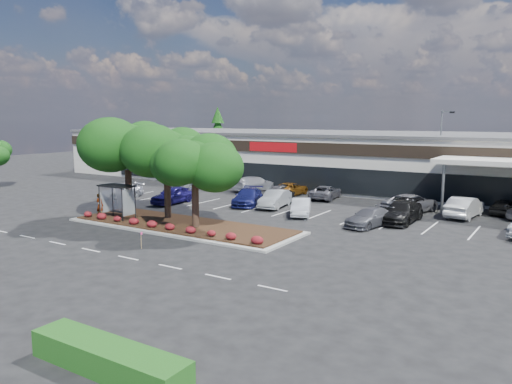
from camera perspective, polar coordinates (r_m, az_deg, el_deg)
The scene contains 30 objects.
ground at distance 33.02m, azimuth -10.29°, elevation -5.61°, with size 160.00×160.00×0.00m, color black.
retail_store at distance 61.55m, azimuth 11.59°, elevation 3.81°, with size 80.40×25.20×6.25m.
landscape_island at distance 37.19m, azimuth -8.40°, elevation -3.78°, with size 18.00×6.00×0.26m.
lane_markings at distance 41.16m, azimuth -0.57°, elevation -2.67°, with size 33.12×20.06×0.01m.
shrub_row at distance 35.59m, azimuth -10.62°, elevation -3.76°, with size 17.00×0.80×0.50m, color maroon, non-canonical shape.
bus_shelter at distance 39.87m, azimuth -15.46°, elevation 0.01°, with size 2.75×1.55×2.59m.
island_tree_west at distance 41.06m, azimuth -14.43°, elevation 2.96°, with size 7.20×7.20×7.89m, color black, non-canonical shape.
island_tree_mid at distance 39.13m, azimuth -10.15°, elevation 2.41°, with size 6.60×6.60×7.32m, color black, non-canonical shape.
island_tree_east at distance 35.44m, azimuth -6.99°, elevation 1.20°, with size 5.80×5.80×6.50m, color black, non-canonical shape.
hedge_south_east at distance 17.19m, azimuth -16.52°, elevation -17.76°, with size 6.00×1.30×0.90m, color #1E4C12.
conifer_north_west at distance 86.72m, azimuth -4.38°, elevation 6.47°, with size 4.40×4.40×10.00m, color black.
person_waiting at distance 40.72m, azimuth -17.42°, elevation -1.47°, with size 0.69×0.45×1.90m, color #594C47.
light_pole at distance 52.73m, azimuth 20.34°, elevation 3.45°, with size 1.39×0.85×8.72m.
survey_stake at distance 31.43m, azimuth -12.98°, elevation -5.13°, with size 0.07×0.14×1.06m.
car_0 at distance 51.90m, azimuth -15.22°, elevation 0.10°, with size 1.91×4.70×1.36m, color #B6B9C4.
car_1 at distance 47.36m, azimuth -9.52°, elevation -0.34°, with size 1.92×4.76×1.62m, color navy.
car_2 at distance 45.86m, azimuth -0.94°, elevation -0.56°, with size 2.14×5.27×1.53m, color #151954.
car_3 at distance 45.39m, azimuth 2.35°, elevation -0.70°, with size 1.56×4.46×1.47m, color black.
car_4 at distance 44.65m, azimuth 2.20°, elevation -0.80°, with size 1.65×4.72×1.56m, color #999DA3.
car_5 at distance 41.19m, azimuth 5.16°, elevation -1.73°, with size 1.47×4.22×1.39m, color silver.
car_6 at distance 37.81m, azimuth 12.82°, elevation -2.85°, with size 1.90×4.67×1.36m, color #5B5B62.
car_7 at distance 39.89m, azimuth 16.28°, elevation -2.20°, with size 2.26×5.57×1.62m, color black.
car_9 at distance 58.08m, azimuth -6.67°, elevation 1.24°, with size 2.01×4.95×1.44m, color silver.
car_10 at distance 54.74m, azimuth -0.13°, elevation 0.96°, with size 2.28×5.61×1.63m, color #A4A6AF.
car_11 at distance 50.47m, azimuth 2.95°, elevation 0.14°, with size 1.58×3.92×1.33m, color #504F56.
car_12 at distance 51.80m, azimuth 3.93°, elevation 0.36°, with size 2.25×4.87×1.35m, color brown.
car_13 at distance 49.78m, azimuth 7.94°, elevation -0.03°, with size 2.26×4.89×1.36m, color #5C5B63.
car_14 at distance 44.34m, azimuth 17.25°, elevation -1.22°, with size 2.62×5.68×1.58m, color slate.
car_15 at distance 43.60m, azimuth 22.73°, elevation -1.59°, with size 1.79×5.13×1.69m, color #BABABA.
car_17 at distance 46.12m, azimuth 26.58°, elevation -1.51°, with size 1.62×4.03×1.37m, color black.
Camera 1 is at (21.83, -23.47, 7.94)m, focal length 35.00 mm.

